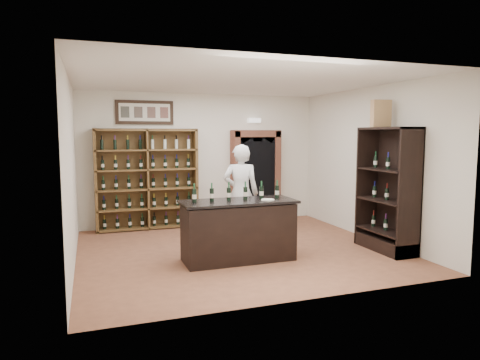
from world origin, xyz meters
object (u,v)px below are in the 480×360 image
at_px(wine_shelf, 147,179).
at_px(tasting_counter, 238,231).
at_px(counter_bottle_0, 194,196).
at_px(wine_crate, 381,114).
at_px(side_cabinet, 388,209).
at_px(shopkeeper, 241,193).

xyz_separation_m(wine_shelf, tasting_counter, (1.10, -2.93, -0.61)).
relative_size(counter_bottle_0, wine_crate, 0.62).
bearing_deg(counter_bottle_0, tasting_counter, -4.94).
bearing_deg(wine_crate, side_cabinet, -65.07).
distance_m(counter_bottle_0, shopkeeper, 1.63).
height_order(counter_bottle_0, wine_crate, wine_crate).
relative_size(tasting_counter, side_cabinet, 0.85).
relative_size(wine_shelf, counter_bottle_0, 7.33).
bearing_deg(shopkeeper, wine_shelf, -27.52).
xyz_separation_m(tasting_counter, counter_bottle_0, (-0.72, 0.06, 0.61)).
relative_size(tasting_counter, wine_crate, 3.88).
bearing_deg(counter_bottle_0, wine_crate, -2.52).
xyz_separation_m(counter_bottle_0, side_cabinet, (3.44, -0.36, -0.35)).
height_order(wine_shelf, counter_bottle_0, wine_shelf).
relative_size(shopkeeper, wine_crate, 3.89).
height_order(side_cabinet, wine_crate, wine_crate).
distance_m(counter_bottle_0, wine_crate, 3.64).
relative_size(wine_shelf, tasting_counter, 1.17).
height_order(shopkeeper, wine_crate, wine_crate).
distance_m(tasting_counter, shopkeeper, 1.34).
height_order(side_cabinet, shopkeeper, side_cabinet).
bearing_deg(tasting_counter, wine_shelf, 110.56).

